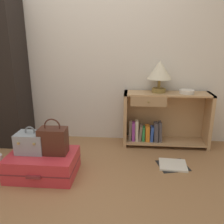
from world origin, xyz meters
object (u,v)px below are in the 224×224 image
Objects in this scene: bookshelf at (161,120)px; table_lamp at (160,71)px; open_book_on_floor at (173,165)px; handbag at (53,140)px; bowl at (187,92)px; train_case at (31,142)px; suitcase_large at (43,164)px.

bookshelf is 0.63m from table_lamp.
handbag is at bearing -167.84° from open_book_on_floor.
bowl reaches higher than handbag.
table_lamp is 1.07× the size of handbag.
table_lamp is at bearing 32.05° from train_case.
handbag is (0.12, 0.03, 0.26)m from suitcase_large.
bookshelf is 0.66m from open_book_on_floor.
table_lamp is 1.06× the size of open_book_on_floor.
open_book_on_floor is (1.36, 0.29, -0.11)m from suitcase_large.
bowl is (0.28, -0.03, 0.39)m from bookshelf.
handbag is at bearing -150.82° from bowl.
train_case is (-1.68, -0.80, -0.39)m from bowl.
suitcase_large is at bearing -144.57° from table_lamp.
table_lamp reaches higher than train_case.
bookshelf is 5.97× the size of bowl.
table_lamp is at bearing 169.49° from bookshelf.
bowl is at bearing 69.47° from open_book_on_floor.
suitcase_large is (-1.56, -0.83, -0.61)m from bowl.
handbag reaches higher than train_case.
bowl is 0.50× the size of handbag.
bowl is 0.49× the size of open_book_on_floor.
suitcase_large is at bearing -151.95° from bowl.
bookshelf reaches higher than suitcase_large.
handbag is (-1.44, -0.81, -0.35)m from bowl.
table_lamp is 1.51m from handbag.
bowl is (0.34, -0.04, -0.24)m from table_lamp.
table_lamp is 0.42m from bowl.
train_case is at bearing -154.49° from bowl.
table_lamp is 1.72m from suitcase_large.
train_case is at bearing -147.95° from table_lamp.
table_lamp is 0.58× the size of suitcase_large.
bookshelf is 2.77× the size of table_lamp.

